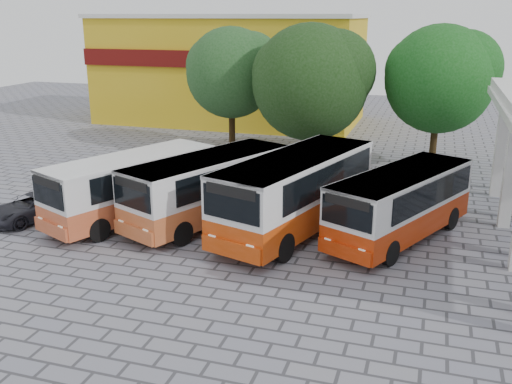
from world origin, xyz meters
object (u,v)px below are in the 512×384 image
(bus_far_right, at_px, (401,201))
(parked_car, at_px, (34,207))
(bus_centre_left, at_px, (209,185))
(bus_centre_right, at_px, (296,189))
(bus_far_left, at_px, (132,183))

(bus_far_right, relative_size, parked_car, 2.00)
(bus_centre_left, distance_m, bus_centre_right, 3.65)
(bus_far_left, relative_size, bus_far_right, 1.02)
(parked_car, bearing_deg, bus_centre_right, 31.37)
(bus_far_right, bearing_deg, parked_car, -145.84)
(bus_far_right, xyz_separation_m, parked_car, (-14.78, -2.29, -0.98))
(bus_far_left, distance_m, bus_centre_right, 6.84)
(bus_far_left, height_order, bus_centre_right, bus_centre_right)
(bus_far_left, relative_size, parked_car, 2.04)
(bus_centre_left, bearing_deg, parked_car, -141.68)
(parked_car, bearing_deg, bus_far_left, 38.67)
(bus_far_left, bearing_deg, parked_car, -139.38)
(bus_far_left, bearing_deg, bus_far_right, 29.09)
(bus_centre_left, xyz_separation_m, bus_far_right, (7.61, 0.41, -0.07))
(bus_far_left, relative_size, bus_centre_left, 0.97)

